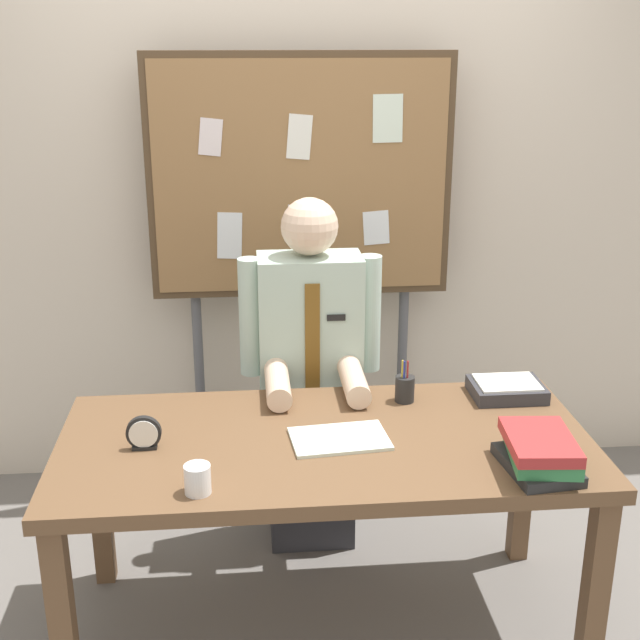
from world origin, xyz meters
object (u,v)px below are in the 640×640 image
(person, at_px, (310,388))
(coffee_mug, at_px, (198,479))
(bulletin_board, at_px, (301,184))
(paper_tray, at_px, (507,389))
(open_notebook, at_px, (340,439))
(desk, at_px, (325,461))
(desk_clock, at_px, (144,434))
(pen_holder, at_px, (405,389))
(book_stack, at_px, (540,452))

(person, xyz_separation_m, coffee_mug, (-0.40, -0.90, 0.12))
(bulletin_board, height_order, paper_tray, bulletin_board)
(open_notebook, bearing_deg, desk, 156.27)
(desk_clock, xyz_separation_m, paper_tray, (1.28, 0.29, -0.02))
(desk, height_order, coffee_mug, coffee_mug)
(pen_holder, xyz_separation_m, paper_tray, (0.38, 0.01, -0.02))
(desk, bearing_deg, bulletin_board, 90.00)
(bulletin_board, relative_size, coffee_mug, 22.05)
(coffee_mug, bearing_deg, bulletin_board, 73.66)
(open_notebook, bearing_deg, bulletin_board, 92.41)
(book_stack, bearing_deg, paper_tray, 82.91)
(pen_holder, height_order, paper_tray, pen_holder)
(book_stack, bearing_deg, person, 126.13)
(desk_clock, bearing_deg, desk, 1.76)
(person, relative_size, bulletin_board, 0.74)
(book_stack, relative_size, coffee_mug, 3.44)
(open_notebook, distance_m, paper_tray, 0.72)
(desk, height_order, bulletin_board, bulletin_board)
(open_notebook, xyz_separation_m, pen_holder, (0.27, 0.29, 0.04))
(coffee_mug, bearing_deg, desk, 37.53)
(bulletin_board, relative_size, pen_holder, 12.16)
(paper_tray, bearing_deg, person, 155.35)
(person, distance_m, bulletin_board, 0.87)
(person, xyz_separation_m, open_notebook, (0.05, -0.62, 0.08))
(desk_clock, bearing_deg, open_notebook, -0.19)
(bulletin_board, height_order, coffee_mug, bulletin_board)
(open_notebook, distance_m, coffee_mug, 0.53)
(pen_holder, bearing_deg, book_stack, -59.48)
(coffee_mug, bearing_deg, open_notebook, 32.83)
(desk, relative_size, desk_clock, 15.60)
(person, bearing_deg, open_notebook, -85.77)
(bulletin_board, distance_m, open_notebook, 1.26)
(person, xyz_separation_m, pen_holder, (0.32, -0.33, 0.13))
(book_stack, distance_m, open_notebook, 0.64)
(coffee_mug, xyz_separation_m, pen_holder, (0.72, 0.57, 0.01))
(desk, relative_size, person, 1.22)
(bulletin_board, bearing_deg, desk_clock, -118.45)
(desk_clock, height_order, paper_tray, desk_clock)
(bulletin_board, bearing_deg, coffee_mug, -106.34)
(bulletin_board, distance_m, pen_holder, 1.05)
(pen_holder, bearing_deg, coffee_mug, -141.27)
(desk_clock, bearing_deg, coffee_mug, -57.75)
(desk, xyz_separation_m, person, (0.00, 0.60, 0.01))
(person, bearing_deg, paper_tray, -24.65)
(coffee_mug, distance_m, pen_holder, 0.92)
(desk, xyz_separation_m, pen_holder, (0.32, 0.27, 0.13))
(desk, height_order, desk_clock, desk_clock)
(book_stack, distance_m, paper_tray, 0.55)
(person, relative_size, coffee_mug, 16.24)
(bulletin_board, xyz_separation_m, coffee_mug, (-0.40, -1.37, -0.61))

